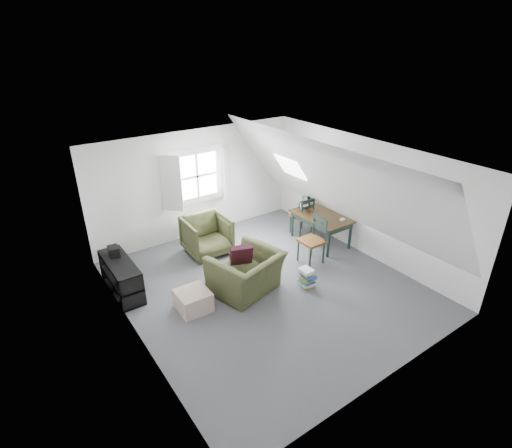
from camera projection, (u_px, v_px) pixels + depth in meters
floor at (267, 286)px, 7.62m from camera, size 5.50×5.50×0.00m
ceiling at (269, 160)px, 6.53m from camera, size 5.50×5.50×0.00m
wall_back at (197, 184)px, 9.11m from camera, size 5.00×0.00×5.00m
wall_front at (397, 307)px, 5.05m from camera, size 5.00×0.00×5.00m
wall_left at (130, 272)px, 5.79m from camera, size 0.00×5.50×5.50m
wall_right at (364, 198)px, 8.36m from camera, size 0.00×5.50×5.50m
slope_left at (187, 223)px, 6.05m from camera, size 3.19×5.50×4.48m
slope_right at (334, 183)px, 7.65m from camera, size 3.19×5.50×4.48m
dormer_window at (198, 177)px, 8.96m from camera, size 1.71×0.35×1.30m
skylight at (290, 167)px, 8.62m from camera, size 0.35×0.75×0.47m
armchair_near at (246, 290)px, 7.51m from camera, size 1.42×1.31×0.78m
armchair_far at (208, 252)px, 8.79m from camera, size 0.93×0.96×0.84m
throw_pillow at (241, 255)px, 7.32m from camera, size 0.46×0.36×0.43m
ottoman at (193, 300)px, 6.93m from camera, size 0.55×0.55×0.36m
dining_table at (321, 219)px, 8.98m from camera, size 0.80×1.34×0.67m
demijohn at (303, 205)px, 9.14m from camera, size 0.24×0.24×0.33m
vase_twigs at (309, 201)px, 9.34m from camera, size 0.08×0.09×0.65m
cup at (323, 223)px, 8.59m from camera, size 0.12×0.12×0.10m
paper_box at (343, 220)px, 8.71m from camera, size 0.12×0.08×0.04m
dining_chair_far at (303, 215)px, 9.38m from camera, size 0.44×0.44×0.95m
dining_chair_near at (313, 240)px, 8.24m from camera, size 0.46×0.46×0.98m
media_shelf at (122, 279)px, 7.32m from camera, size 0.43×1.28×0.65m
electronics_box at (114, 252)px, 7.34m from camera, size 0.20×0.26×0.20m
magazine_stack at (307, 278)px, 7.56m from camera, size 0.27×0.33×0.37m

